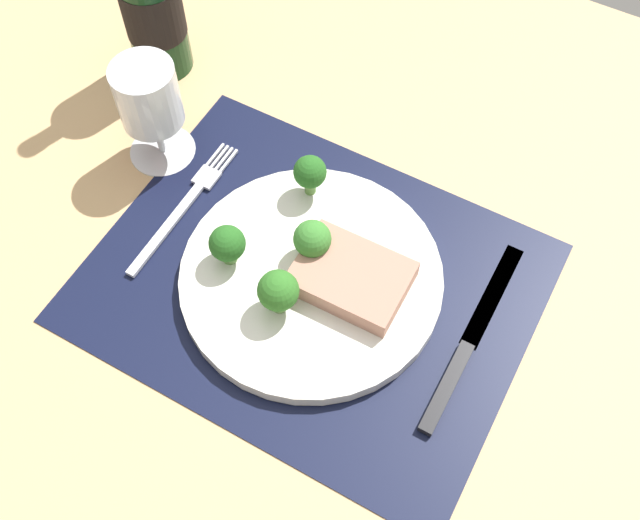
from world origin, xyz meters
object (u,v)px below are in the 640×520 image
(steak, at_px, (351,277))
(wine_glass, at_px, (149,102))
(knife, at_px, (465,350))
(plate, at_px, (311,278))
(fork, at_px, (184,206))

(steak, distance_m, wine_glass, 0.28)
(knife, height_order, wine_glass, wine_glass)
(plate, relative_size, knife, 1.16)
(knife, distance_m, wine_glass, 0.41)
(steak, bearing_deg, fork, 179.01)
(plate, xyz_separation_m, steak, (0.04, 0.01, 0.02))
(plate, bearing_deg, wine_glass, 163.70)
(steak, xyz_separation_m, fork, (-0.21, 0.00, -0.02))
(wine_glass, bearing_deg, knife, -8.91)
(wine_glass, bearing_deg, fork, -38.78)
(steak, bearing_deg, plate, -164.90)
(steak, distance_m, knife, 0.13)
(wine_glass, bearing_deg, plate, -16.30)
(plate, height_order, fork, plate)
(plate, xyz_separation_m, fork, (-0.17, 0.01, -0.01))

